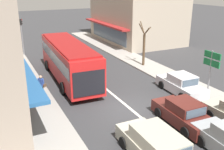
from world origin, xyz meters
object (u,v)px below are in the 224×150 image
Objects in this scene: directional_road_sign at (211,64)px; wagon_adjacent_lane_trail at (155,146)px; traffic_light_downstreet at (22,31)px; parked_sedan_kerb_second at (181,85)px; street_tree_right at (144,46)px; sedan_behind_bus_mid at (184,114)px; pedestrian_with_handbag_near at (41,85)px; city_bus at (68,59)px.

wagon_adjacent_lane_trail is at bearing -151.38° from directional_road_sign.
traffic_light_downstreet is at bearing 118.25° from directional_road_sign.
street_tree_right is (1.10, 7.00, 1.36)m from parked_sedan_kerb_second.
street_tree_right is at bearing 69.34° from sedan_behind_bus_mid.
directional_road_sign reaches higher than wagon_adjacent_lane_trail.
street_tree_right is at bearing 59.61° from wagon_adjacent_lane_trail.
traffic_light_downstreet is 1.17× the size of directional_road_sign.
directional_road_sign is 2.21× the size of pedestrian_with_handbag_near.
city_bus reaches higher than sedan_behind_bus_mid.
sedan_behind_bus_mid is 4.69m from directional_road_sign.
directional_road_sign reaches higher than city_bus.
directional_road_sign is (3.78, 1.88, 2.04)m from sedan_behind_bus_mid.
traffic_light_downstreet reaches higher than wagon_adjacent_lane_trail.
directional_road_sign reaches higher than parked_sedan_kerb_second.
traffic_light_downstreet reaches higher than directional_road_sign.
street_tree_right is (7.50, 12.79, 1.28)m from wagon_adjacent_lane_trail.
traffic_light_downstreet reaches higher than sedan_behind_bus_mid.
city_bus is 6.72× the size of pedestrian_with_handbag_near.
street_tree_right reaches higher than traffic_light_downstreet.
street_tree_right is (7.82, 0.50, 0.14)m from city_bus.
pedestrian_with_handbag_near is (-9.65, 3.51, 0.40)m from parked_sedan_kerb_second.
street_tree_right reaches higher than sedan_behind_bus_mid.
directional_road_sign is at bearing 26.42° from sedan_behind_bus_mid.
directional_road_sign is 8.87m from street_tree_right.
city_bus is 9.43m from parked_sedan_kerb_second.
city_bus is 2.61× the size of traffic_light_downstreet.
directional_road_sign reaches higher than pedestrian_with_handbag_near.
sedan_behind_bus_mid is 2.60× the size of pedestrian_with_handbag_near.
city_bus is at bearing 132.19° from directional_road_sign.
city_bus is at bearing -176.35° from street_tree_right.
wagon_adjacent_lane_trail is at bearing -88.52° from city_bus.
sedan_behind_bus_mid is 4.74m from parked_sedan_kerb_second.
sedan_behind_bus_mid is 11.53m from street_tree_right.
parked_sedan_kerb_second is at bearing -44.03° from city_bus.
parked_sedan_kerb_second is (6.40, 5.79, -0.08)m from wagon_adjacent_lane_trail.
city_bus is 10.96m from sedan_behind_bus_mid.
wagon_adjacent_lane_trail is at bearing -83.35° from traffic_light_downstreet.
traffic_light_downstreet reaches higher than parked_sedan_kerb_second.
traffic_light_downstreet is at bearing 87.12° from pedestrian_with_handbag_near.
traffic_light_downstreet is 2.58× the size of pedestrian_with_handbag_near.
pedestrian_with_handbag_near reaches higher than parked_sedan_kerb_second.
pedestrian_with_handbag_near is (-0.65, -12.96, -1.79)m from traffic_light_downstreet.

